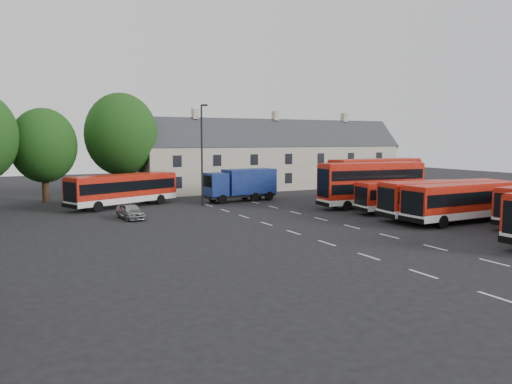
% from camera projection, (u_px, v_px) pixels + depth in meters
% --- Properties ---
extents(ground, '(140.00, 140.00, 0.00)m').
position_uv_depth(ground, '(309.00, 237.00, 32.67)').
color(ground, black).
rests_on(ground, ground).
extents(lane_markings, '(5.15, 33.80, 0.01)m').
position_uv_depth(lane_markings, '(324.00, 229.00, 35.57)').
color(lane_markings, beige).
rests_on(lane_markings, ground).
extents(terrace_houses, '(35.70, 7.13, 10.06)m').
position_uv_depth(terrace_houses, '(275.00, 159.00, 65.18)').
color(terrace_houses, beige).
rests_on(terrace_houses, ground).
extents(bus_row_c, '(10.85, 2.82, 3.05)m').
position_uv_depth(bus_row_c, '(463.00, 199.00, 38.41)').
color(bus_row_c, silver).
rests_on(bus_row_c, ground).
extents(bus_row_d, '(11.12, 3.64, 3.09)m').
position_uv_depth(bus_row_d, '(443.00, 196.00, 40.06)').
color(bus_row_d, silver).
rests_on(bus_row_d, ground).
extents(bus_row_e, '(9.90, 3.26, 2.75)m').
position_uv_depth(bus_row_e, '(409.00, 194.00, 43.66)').
color(bus_row_e, silver).
rests_on(bus_row_e, ground).
extents(bus_dd_south, '(10.51, 3.25, 4.24)m').
position_uv_depth(bus_dd_south, '(371.00, 182.00, 46.87)').
color(bus_dd_south, silver).
rests_on(bus_dd_south, ground).
extents(bus_dd_north, '(10.92, 3.26, 4.42)m').
position_uv_depth(bus_dd_north, '(376.00, 177.00, 51.39)').
color(bus_dd_north, silver).
rests_on(bus_dd_north, ground).
extents(bus_north, '(11.04, 6.55, 3.09)m').
position_uv_depth(bus_north, '(123.00, 188.00, 47.34)').
color(bus_north, silver).
rests_on(bus_north, ground).
extents(box_truck, '(7.77, 3.00, 3.32)m').
position_uv_depth(box_truck, '(241.00, 183.00, 51.83)').
color(box_truck, black).
rests_on(box_truck, ground).
extents(silver_car, '(1.88, 3.88, 1.28)m').
position_uv_depth(silver_car, '(130.00, 211.00, 40.27)').
color(silver_car, '#989A9F').
rests_on(silver_car, ground).
extents(lamppost, '(0.68, 0.34, 9.73)m').
position_uv_depth(lamppost, '(202.00, 152.00, 47.65)').
color(lamppost, black).
rests_on(lamppost, ground).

